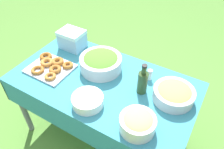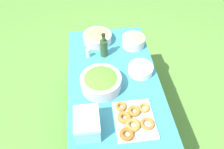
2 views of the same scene
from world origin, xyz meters
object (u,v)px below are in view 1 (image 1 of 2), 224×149
Objects in this scene: fruit_bowl at (174,94)px; donut_platter at (51,66)px; salad_bowl at (101,62)px; olive_oil_bottle at (143,82)px; cooler_box at (72,39)px; plate_stack at (88,101)px; pasta_bowl at (138,123)px.

donut_platter is at bearing -169.10° from fruit_bowl.
salad_bowl is at bearing 29.83° from donut_platter.
fruit_bowl is at bearing -1.64° from salad_bowl.
olive_oil_bottle reaches higher than fruit_bowl.
olive_oil_bottle is at bearing -13.84° from cooler_box.
donut_platter is 1.69× the size of plate_stack.
donut_platter is 1.48× the size of olive_oil_bottle.
salad_bowl is 0.92× the size of donut_platter.
pasta_bowl is 1.03× the size of plate_stack.
olive_oil_bottle is 1.15× the size of cooler_box.
fruit_bowl is at bearing 11.67° from olive_oil_bottle.
donut_platter is 0.78m from olive_oil_bottle.
plate_stack is at bearing -18.17° from donut_platter.
plate_stack is 0.41m from olive_oil_bottle.
plate_stack is 0.88× the size of olive_oil_bottle.
pasta_bowl is 1.04m from cooler_box.
pasta_bowl is (0.51, -0.37, -0.01)m from salad_bowl.
olive_oil_bottle is (0.27, 0.30, 0.06)m from plate_stack.
salad_bowl is 0.62m from fruit_bowl.
cooler_box is at bearing 166.16° from olive_oil_bottle.
salad_bowl is 0.39m from plate_stack.
plate_stack is at bearing 178.89° from pasta_bowl.
salad_bowl reaches higher than plate_stack.
pasta_bowl reaches higher than donut_platter.
fruit_bowl reaches higher than donut_platter.
olive_oil_bottle is (0.40, -0.06, 0.03)m from salad_bowl.
cooler_box is (-1.02, 0.15, 0.03)m from fruit_bowl.
cooler_box reaches higher than salad_bowl.
pasta_bowl reaches higher than plate_stack.
olive_oil_bottle is at bearing -168.33° from fruit_bowl.
plate_stack is at bearing -43.69° from cooler_box.
donut_platter is 0.51m from plate_stack.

